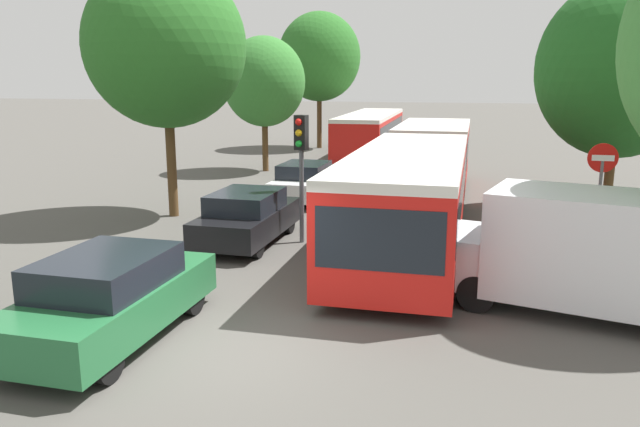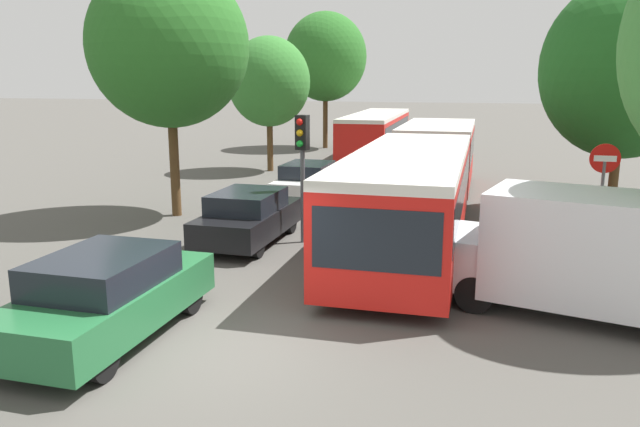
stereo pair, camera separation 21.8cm
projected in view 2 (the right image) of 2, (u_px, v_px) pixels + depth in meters
The scene contains 13 objects.
ground_plane at pixel (230, 348), 10.26m from camera, with size 200.00×200.00×0.00m, color #4F4C47.
articulated_bus at pixel (424, 173), 19.01m from camera, with size 2.68×17.44×2.59m.
city_bus_rear at pixel (376, 132), 34.67m from camera, with size 2.60×11.05×2.37m.
queued_car_green at pixel (108, 296), 10.50m from camera, with size 1.92×4.38×1.51m.
queued_car_black at pixel (249, 217), 16.63m from camera, with size 1.80×4.10×1.41m.
queued_car_white at pixel (308, 181), 22.34m from camera, with size 1.73×3.95×1.36m.
white_van at pixel (590, 252), 11.41m from camera, with size 5.33×3.14×2.31m.
traffic_light at pixel (302, 150), 16.29m from camera, with size 0.36×0.38×3.40m.
no_entry_sign at pixel (603, 183), 14.93m from camera, with size 0.70×0.08×2.82m.
tree_left_mid at pixel (169, 46), 18.95m from camera, with size 4.89×4.89×7.77m.
tree_left_far at pixel (269, 82), 28.65m from camera, with size 3.79×3.79×6.19m.
tree_left_distant at pixel (326, 59), 37.89m from camera, with size 4.99×4.99×8.20m.
tree_right_mid at pixel (622, 73), 19.57m from camera, with size 5.14×5.14×7.43m.
Camera 2 is at (3.83, -8.86, 4.38)m, focal length 35.00 mm.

